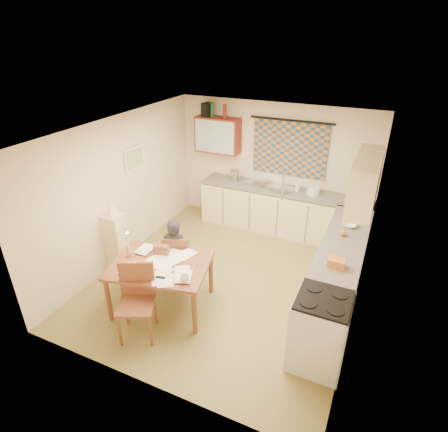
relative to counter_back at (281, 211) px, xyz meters
The scene contains 44 objects.
floor 2.03m from the counter_back, 99.04° to the right, with size 4.00×4.50×0.02m, color olive.
ceiling 2.85m from the counter_back, 99.04° to the right, with size 4.00×4.50×0.02m, color white.
wall_back 0.91m from the counter_back, 135.01° to the left, with size 4.00×0.02×2.50m, color beige.
wall_front 4.30m from the counter_back, 94.21° to the right, with size 4.00×0.02×2.50m, color beige.
wall_left 3.13m from the counter_back, 139.95° to the right, with size 0.02×4.50×2.50m, color beige.
wall_right 2.71m from the counter_back, 48.92° to the right, with size 0.02×4.50×2.50m, color beige.
window_blind 1.23m from the counter_back, 92.15° to the left, with size 1.45×0.03×1.05m, color navy.
curtain_rod 1.77m from the counter_back, 92.32° to the left, with size 0.04×0.04×1.60m, color black.
wall_cabinet 1.99m from the counter_back, behind, with size 0.90×0.34×0.70m, color #621D10.
wall_cabinet_glass 1.99m from the counter_back, behind, with size 0.84×0.02×0.64m, color #99B2A5.
upper_cabinet_right 2.50m from the counter_back, 42.65° to the right, with size 0.34×1.30×0.70m, color beige.
framed_print 3.03m from the counter_back, 145.79° to the right, with size 0.04×0.50×0.40m, color #F5E2CC.
print_canvas 3.01m from the counter_back, 145.50° to the right, with size 0.01×0.42×0.32m, color beige.
counter_back is the anchor object (origin of this frame).
counter_right 2.22m from the counter_back, 51.33° to the right, with size 0.62×2.95×0.92m.
stove 3.35m from the counter_back, 65.46° to the right, with size 0.64×0.64×0.99m.
sink 0.43m from the counter_back, behind, with size 0.55×0.45×0.10m, color silver.
tap 0.64m from the counter_back, 109.89° to the left, with size 0.03×0.03×0.28m, color silver.
dish_rack 0.76m from the counter_back, behind, with size 0.35×0.30×0.06m, color silver.
kettle 1.19m from the counter_back, behind, with size 0.18×0.18×0.24m, color silver.
mixing_bowl 0.80m from the counter_back, ahead, with size 0.24×0.24×0.16m, color white.
soap_bottle 0.62m from the counter_back, 10.83° to the left, with size 0.09×0.10×0.18m, color white.
bowl 1.79m from the counter_back, 36.29° to the right, with size 0.27×0.27×0.05m, color white.
orange_bag 2.68m from the counter_back, 58.10° to the right, with size 0.22×0.16×0.12m, color #C5752A.
fruit_orange 1.98m from the counter_back, 45.46° to the right, with size 0.10×0.10×0.10m, color #C5752A.
speaker 2.50m from the counter_back, behind, with size 0.16×0.20×0.26m, color black.
bottle_green 2.42m from the counter_back, behind, with size 0.07×0.07×0.26m, color #195926.
bottle_brown 2.26m from the counter_back, behind, with size 0.07×0.07×0.26m, color #621D10.
dining_table 3.08m from the counter_back, 107.33° to the right, with size 1.56×1.31×0.75m.
chair_far 2.55m from the counter_back, 113.17° to the right, with size 0.54×0.54×0.90m.
chair_near 3.68m from the counter_back, 104.17° to the right, with size 0.62×0.62×1.03m.
person 2.62m from the counter_back, 112.41° to the right, with size 0.49×0.39×1.18m, color black.
shelf_stand 3.24m from the counter_back, 131.62° to the right, with size 0.32×0.30×1.02m, color beige.
lampshade 3.31m from the counter_back, 131.62° to the right, with size 0.20×0.20×0.22m, color #F5E2CC.
letter_rack 2.94m from the counter_back, 110.59° to the right, with size 0.22×0.10×0.16m, color brown.
mug 3.21m from the counter_back, 96.80° to the right, with size 0.16×0.16×0.10m, color white.
magazine 3.53m from the counter_back, 111.65° to the right, with size 0.23×0.28×0.02m, color maroon.
book 3.41m from the counter_back, 111.76° to the right, with size 0.24×0.28×0.02m, color #C5752A.
orange_box 3.49m from the counter_back, 108.84° to the right, with size 0.12×0.08×0.04m, color #C5752A.
eyeglasses 3.32m from the counter_back, 102.67° to the right, with size 0.13×0.04×0.02m, color black.
candle_holder 3.32m from the counter_back, 115.66° to the right, with size 0.06×0.06×0.18m, color silver.
candle 3.36m from the counter_back, 115.25° to the right, with size 0.02×0.02×0.22m, color white.
candle_flame 3.36m from the counter_back, 115.23° to the right, with size 0.02×0.02×0.02m, color #FFCC66.
papers 3.05m from the counter_back, 105.95° to the right, with size 1.13×1.02×0.02m.
Camera 1 is at (2.06, -4.62, 3.77)m, focal length 30.00 mm.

